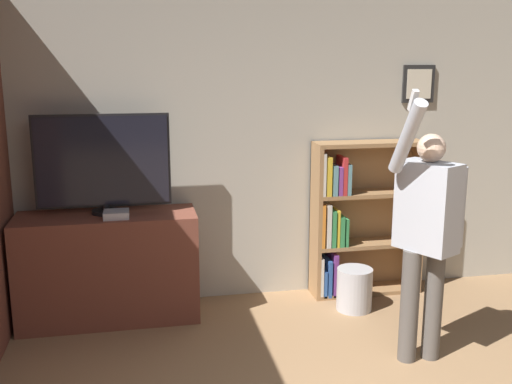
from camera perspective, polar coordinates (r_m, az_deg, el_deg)
name	(u,v)px	position (r m, az deg, el deg)	size (l,w,h in m)	color
wall_back	(266,147)	(5.28, 0.98, 4.35)	(6.26, 0.09, 2.70)	#B2AD9E
tv_ledge	(109,267)	(5.06, -13.87, -6.99)	(1.43, 0.52, 0.89)	brown
television	(103,163)	(4.89, -14.37, 2.70)	(1.06, 0.22, 0.80)	black
game_console	(116,214)	(4.81, -13.16, -2.08)	(0.20, 0.18, 0.06)	silver
bookshelf	(354,219)	(5.46, 9.35, -2.53)	(1.00, 0.28, 1.40)	#997047
person	(427,228)	(4.26, 15.94, -3.31)	(0.55, 0.54, 1.92)	#56514C
waste_bin	(354,289)	(5.25, 9.35, -9.11)	(0.30, 0.30, 0.37)	#B7B7BC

